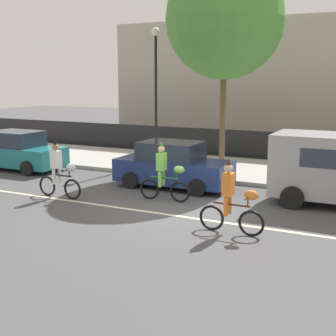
% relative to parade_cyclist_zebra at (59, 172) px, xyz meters
% --- Properties ---
extents(ground_plane, '(80.00, 80.00, 0.00)m').
position_rel_parade_cyclist_zebra_xyz_m(ground_plane, '(4.03, 0.31, -0.84)').
color(ground_plane, '#4C4C4F').
extents(road_centre_line, '(36.00, 0.14, 0.01)m').
position_rel_parade_cyclist_zebra_xyz_m(road_centre_line, '(4.03, -0.19, -0.84)').
color(road_centre_line, beige).
rests_on(road_centre_line, ground).
extents(sidewalk_curb, '(60.00, 5.00, 0.15)m').
position_rel_parade_cyclist_zebra_xyz_m(sidewalk_curb, '(4.03, 6.81, -0.77)').
color(sidewalk_curb, '#ADAAA3').
rests_on(sidewalk_curb, ground).
extents(fence_line, '(40.00, 0.08, 1.40)m').
position_rel_parade_cyclist_zebra_xyz_m(fence_line, '(4.03, 9.71, -0.14)').
color(fence_line, black).
rests_on(fence_line, ground).
extents(parade_cyclist_zebra, '(1.72, 0.50, 1.92)m').
position_rel_parade_cyclist_zebra_xyz_m(parade_cyclist_zebra, '(0.00, 0.00, 0.00)').
color(parade_cyclist_zebra, black).
rests_on(parade_cyclist_zebra, ground).
extents(parade_cyclist_lime, '(1.72, 0.50, 1.92)m').
position_rel_parade_cyclist_zebra_xyz_m(parade_cyclist_lime, '(3.26, 1.16, 0.00)').
color(parade_cyclist_lime, black).
rests_on(parade_cyclist_lime, ground).
extents(parade_cyclist_orange, '(1.72, 0.50, 1.92)m').
position_rel_parade_cyclist_zebra_xyz_m(parade_cyclist_orange, '(6.19, -0.95, 0.00)').
color(parade_cyclist_orange, black).
rests_on(parade_cyclist_orange, ground).
extents(parked_car_teal, '(4.10, 1.92, 1.64)m').
position_rel_parade_cyclist_zebra_xyz_m(parked_car_teal, '(-4.73, 3.05, -0.06)').
color(parked_car_teal, '#1E727A').
rests_on(parked_car_teal, ground).
extents(parked_car_navy, '(4.10, 1.92, 1.64)m').
position_rel_parade_cyclist_zebra_xyz_m(parked_car_navy, '(2.66, 2.99, -0.06)').
color(parked_car_navy, navy).
rests_on(parked_car_navy, ground).
extents(street_lamp_post, '(0.36, 0.36, 5.86)m').
position_rel_parade_cyclist_zebra_xyz_m(street_lamp_post, '(-0.03, 6.82, 3.15)').
color(street_lamp_post, black).
rests_on(street_lamp_post, sidewalk_curb).
extents(street_tree_near_lamp, '(4.78, 4.78, 8.41)m').
position_rel_parade_cyclist_zebra_xyz_m(street_tree_near_lamp, '(3.14, 6.76, 5.32)').
color(street_tree_near_lamp, brown).
rests_on(street_tree_near_lamp, sidewalk_curb).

